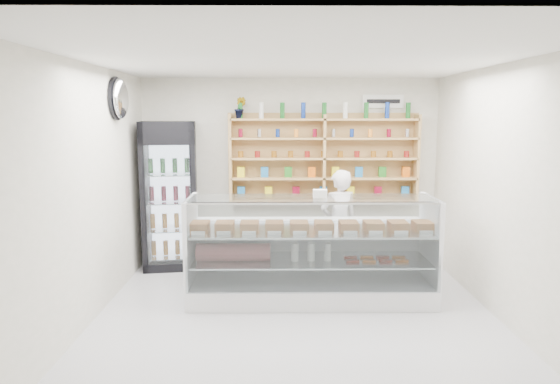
{
  "coord_description": "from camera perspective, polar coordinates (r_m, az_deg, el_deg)",
  "views": [
    {
      "loc": [
        -0.23,
        -5.16,
        2.25
      ],
      "look_at": [
        -0.17,
        0.9,
        1.31
      ],
      "focal_mm": 32.0,
      "sensor_mm": 36.0,
      "label": 1
    }
  ],
  "objects": [
    {
      "name": "display_counter",
      "position": [
        6.18,
        3.51,
        -9.05
      ],
      "size": [
        2.95,
        0.88,
        1.28
      ],
      "color": "white",
      "rests_on": "floor"
    },
    {
      "name": "shop_worker",
      "position": [
        6.97,
        6.74,
        -3.63
      ],
      "size": [
        0.64,
        0.53,
        1.51
      ],
      "primitive_type": "imported",
      "rotation": [
        0.0,
        0.0,
        3.49
      ],
      "color": "silver",
      "rests_on": "floor"
    },
    {
      "name": "security_mirror",
      "position": [
        6.65,
        -17.78,
        10.13
      ],
      "size": [
        0.15,
        0.5,
        0.5
      ],
      "primitive_type": "ellipsoid",
      "color": "silver",
      "rests_on": "left_wall"
    },
    {
      "name": "wall_sign",
      "position": [
        7.8,
        11.7,
        10.11
      ],
      "size": [
        0.62,
        0.03,
        0.2
      ],
      "primitive_type": "cube",
      "color": "white",
      "rests_on": "back_wall"
    },
    {
      "name": "room",
      "position": [
        5.23,
        2.01,
        -0.53
      ],
      "size": [
        5.0,
        5.0,
        5.0
      ],
      "color": "#A9A9AE",
      "rests_on": "ground"
    },
    {
      "name": "potted_plant",
      "position": [
        7.51,
        -4.57,
        9.57
      ],
      "size": [
        0.2,
        0.18,
        0.31
      ],
      "primitive_type": "imported",
      "rotation": [
        0.0,
        0.0,
        -0.26
      ],
      "color": "#1E6626",
      "rests_on": "wall_shelving"
    },
    {
      "name": "wall_shelving",
      "position": [
        7.56,
        5.02,
        3.81
      ],
      "size": [
        2.84,
        0.28,
        1.33
      ],
      "color": "tan",
      "rests_on": "back_wall"
    },
    {
      "name": "drinks_cooler",
      "position": [
        7.55,
        -12.46,
        -0.29
      ],
      "size": [
        0.87,
        0.85,
        2.16
      ],
      "rotation": [
        0.0,
        0.0,
        0.13
      ],
      "color": "black",
      "rests_on": "floor"
    }
  ]
}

